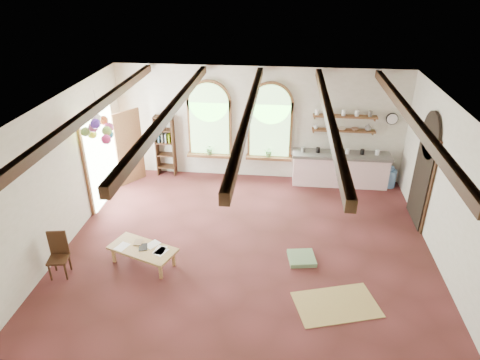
# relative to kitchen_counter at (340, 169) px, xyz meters

# --- Properties ---
(floor) EXTENTS (8.00, 8.00, 0.00)m
(floor) POSITION_rel_kitchen_counter_xyz_m (-2.30, -3.20, -0.48)
(floor) COLOR maroon
(floor) RESTS_ON ground
(ceiling_beams) EXTENTS (6.20, 6.80, 0.18)m
(ceiling_beams) POSITION_rel_kitchen_counter_xyz_m (-2.30, -3.20, 2.62)
(ceiling_beams) COLOR #3B2312
(ceiling_beams) RESTS_ON ceiling
(window_left) EXTENTS (1.30, 0.28, 2.20)m
(window_left) POSITION_rel_kitchen_counter_xyz_m (-3.70, 0.23, 1.16)
(window_left) COLOR brown
(window_left) RESTS_ON floor
(window_right) EXTENTS (1.30, 0.28, 2.20)m
(window_right) POSITION_rel_kitchen_counter_xyz_m (-2.00, 0.23, 1.16)
(window_right) COLOR brown
(window_right) RESTS_ON floor
(left_doorway) EXTENTS (0.10, 1.90, 2.50)m
(left_doorway) POSITION_rel_kitchen_counter_xyz_m (-6.25, -1.40, 0.67)
(left_doorway) COLOR brown
(left_doorway) RESTS_ON floor
(right_doorway) EXTENTS (0.10, 1.30, 2.40)m
(right_doorway) POSITION_rel_kitchen_counter_xyz_m (1.65, -1.70, 0.62)
(right_doorway) COLOR black
(right_doorway) RESTS_ON floor
(kitchen_counter) EXTENTS (2.68, 0.62, 0.94)m
(kitchen_counter) POSITION_rel_kitchen_counter_xyz_m (0.00, 0.00, 0.00)
(kitchen_counter) COLOR #FCD6DD
(kitchen_counter) RESTS_ON floor
(wall_shelf_lower) EXTENTS (1.70, 0.24, 0.04)m
(wall_shelf_lower) POSITION_rel_kitchen_counter_xyz_m (0.00, 0.18, 1.07)
(wall_shelf_lower) COLOR brown
(wall_shelf_lower) RESTS_ON wall_back
(wall_shelf_upper) EXTENTS (1.70, 0.24, 0.04)m
(wall_shelf_upper) POSITION_rel_kitchen_counter_xyz_m (0.00, 0.18, 1.47)
(wall_shelf_upper) COLOR brown
(wall_shelf_upper) RESTS_ON wall_back
(wall_clock) EXTENTS (0.32, 0.04, 0.32)m
(wall_clock) POSITION_rel_kitchen_counter_xyz_m (1.25, 0.25, 1.42)
(wall_clock) COLOR black
(wall_clock) RESTS_ON wall_back
(bookshelf) EXTENTS (0.53, 0.32, 1.80)m
(bookshelf) POSITION_rel_kitchen_counter_xyz_m (-5.00, 0.12, 0.42)
(bookshelf) COLOR #3B2312
(bookshelf) RESTS_ON floor
(coffee_table) EXTENTS (1.53, 1.08, 0.40)m
(coffee_table) POSITION_rel_kitchen_counter_xyz_m (-4.40, -4.09, -0.13)
(coffee_table) COLOR tan
(coffee_table) RESTS_ON floor
(side_chair) EXTENTS (0.43, 0.43, 0.94)m
(side_chair) POSITION_rel_kitchen_counter_xyz_m (-5.95, -4.60, -0.20)
(side_chair) COLOR #3B2312
(side_chair) RESTS_ON floor
(floor_mat) EXTENTS (1.70, 1.31, 0.02)m
(floor_mat) POSITION_rel_kitchen_counter_xyz_m (-0.50, -4.89, -0.47)
(floor_mat) COLOR tan
(floor_mat) RESTS_ON floor
(floor_cushion) EXTENTS (0.63, 0.63, 0.10)m
(floor_cushion) POSITION_rel_kitchen_counter_xyz_m (-1.11, -3.62, -0.43)
(floor_cushion) COLOR #65855C
(floor_cushion) RESTS_ON floor
(water_jug_a) EXTENTS (0.31, 0.31, 0.61)m
(water_jug_a) POSITION_rel_kitchen_counter_xyz_m (0.80, 0.00, -0.21)
(water_jug_a) COLOR #5787BC
(water_jug_a) RESTS_ON floor
(water_jug_b) EXTENTS (0.33, 0.33, 0.64)m
(water_jug_b) POSITION_rel_kitchen_counter_xyz_m (1.40, 0.00, -0.20)
(water_jug_b) COLOR #5787BC
(water_jug_b) RESTS_ON floor
(balloon_cluster) EXTENTS (0.71, 0.76, 1.14)m
(balloon_cluster) POSITION_rel_kitchen_counter_xyz_m (-5.71, -2.40, 1.85)
(balloon_cluster) COLOR white
(balloon_cluster) RESTS_ON floor
(table_book) EXTENTS (0.19, 0.26, 0.02)m
(table_book) POSITION_rel_kitchen_counter_xyz_m (-4.62, -3.92, -0.07)
(table_book) COLOR olive
(table_book) RESTS_ON coffee_table
(tablet) EXTENTS (0.24, 0.29, 0.01)m
(tablet) POSITION_rel_kitchen_counter_xyz_m (-4.39, -4.06, -0.07)
(tablet) COLOR black
(tablet) RESTS_ON coffee_table
(potted_plant_left) EXTENTS (0.27, 0.23, 0.30)m
(potted_plant_left) POSITION_rel_kitchen_counter_xyz_m (-3.70, 0.12, 0.37)
(potted_plant_left) COLOR #598C4C
(potted_plant_left) RESTS_ON window_left
(potted_plant_right) EXTENTS (0.27, 0.23, 0.30)m
(potted_plant_right) POSITION_rel_kitchen_counter_xyz_m (-2.00, 0.12, 0.37)
(potted_plant_right) COLOR #598C4C
(potted_plant_right) RESTS_ON window_right
(shelf_cup_a) EXTENTS (0.12, 0.10, 0.10)m
(shelf_cup_a) POSITION_rel_kitchen_counter_xyz_m (-0.75, 0.18, 1.14)
(shelf_cup_a) COLOR white
(shelf_cup_a) RESTS_ON wall_shelf_lower
(shelf_cup_b) EXTENTS (0.10, 0.10, 0.09)m
(shelf_cup_b) POSITION_rel_kitchen_counter_xyz_m (-0.40, 0.18, 1.14)
(shelf_cup_b) COLOR beige
(shelf_cup_b) RESTS_ON wall_shelf_lower
(shelf_bowl_a) EXTENTS (0.22, 0.22, 0.05)m
(shelf_bowl_a) POSITION_rel_kitchen_counter_xyz_m (-0.05, 0.18, 1.12)
(shelf_bowl_a) COLOR beige
(shelf_bowl_a) RESTS_ON wall_shelf_lower
(shelf_bowl_b) EXTENTS (0.20, 0.20, 0.06)m
(shelf_bowl_b) POSITION_rel_kitchen_counter_xyz_m (0.30, 0.18, 1.12)
(shelf_bowl_b) COLOR #8C664C
(shelf_bowl_b) RESTS_ON wall_shelf_lower
(shelf_vase) EXTENTS (0.18, 0.18, 0.19)m
(shelf_vase) POSITION_rel_kitchen_counter_xyz_m (0.65, 0.18, 1.19)
(shelf_vase) COLOR slate
(shelf_vase) RESTS_ON wall_shelf_lower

